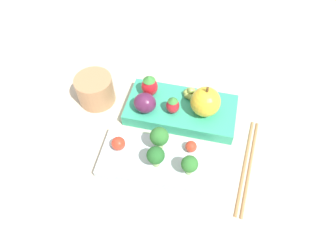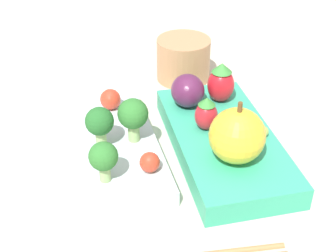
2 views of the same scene
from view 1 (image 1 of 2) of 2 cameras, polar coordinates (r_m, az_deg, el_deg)
name	(u,v)px [view 1 (image 1 of 2)]	position (r m, az deg, el deg)	size (l,w,h in m)	color
ground_plane	(166,137)	(0.61, -0.46, -2.13)	(4.00, 4.00, 0.00)	#BCB29E
bento_box_savoury	(153,160)	(0.57, -2.79, -6.42)	(0.22, 0.13, 0.02)	silver
bento_box_fruit	(181,110)	(0.63, 2.50, 3.07)	(0.24, 0.13, 0.03)	#33A87F
broccoli_floret_0	(162,138)	(0.54, -1.24, -2.24)	(0.04, 0.04, 0.05)	#93B770
broccoli_floret_1	(190,164)	(0.52, 4.13, -7.32)	(0.03, 0.03, 0.05)	#93B770
broccoli_floret_2	(156,156)	(0.53, -2.36, -5.69)	(0.03, 0.03, 0.05)	#93B770
cherry_tomato_0	(118,143)	(0.57, -9.44, -3.30)	(0.03, 0.03, 0.03)	red
cherry_tomato_1	(191,147)	(0.56, 4.40, -3.92)	(0.02, 0.02, 0.02)	red
apple	(205,102)	(0.59, 7.15, 4.59)	(0.06, 0.06, 0.07)	gold
strawberry_0	(150,86)	(0.63, -3.54, 7.69)	(0.03, 0.03, 0.05)	red
strawberry_1	(174,105)	(0.60, 1.16, 3.95)	(0.03, 0.03, 0.04)	red
plum	(145,103)	(0.60, -4.42, 4.40)	(0.05, 0.04, 0.04)	#511E42
grape_cluster	(191,93)	(0.63, 4.34, 6.23)	(0.03, 0.03, 0.02)	#8EA84C
drinking_cup	(95,90)	(0.66, -13.68, 6.73)	(0.08, 0.08, 0.06)	tan
chopsticks_pair	(247,165)	(0.59, 14.90, -7.20)	(0.02, 0.21, 0.01)	#A37547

